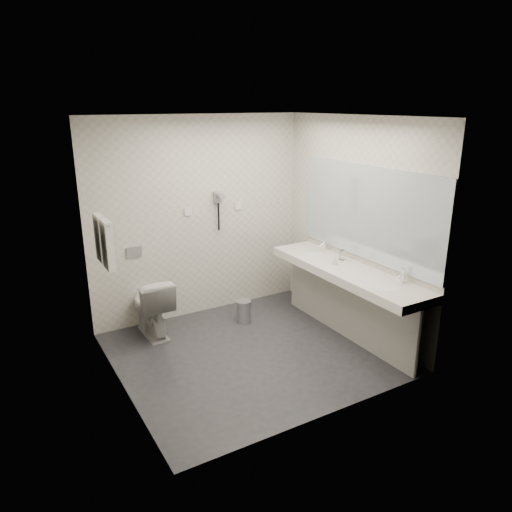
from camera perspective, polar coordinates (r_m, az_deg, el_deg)
floor at (r=5.41m, az=-0.58°, el=-11.32°), size 2.80×2.80×0.00m
ceiling at (r=4.73m, az=-0.68°, el=16.17°), size 2.80×2.80×0.00m
wall_back at (r=6.06m, az=-6.75°, el=4.45°), size 2.80×0.00×2.80m
wall_front at (r=3.91m, az=8.87°, el=-3.14°), size 2.80×0.00×2.80m
wall_left at (r=4.44m, az=-16.53°, el=-1.13°), size 0.00×2.60×2.60m
wall_right at (r=5.73m, az=11.65°, el=3.44°), size 0.00×2.60×2.60m
vanity_counter at (r=5.54m, az=10.60°, el=-1.86°), size 0.55×2.20×0.10m
vanity_panel at (r=5.71m, az=10.55°, el=-5.84°), size 0.03×2.15×0.75m
vanity_post_near at (r=5.07m, az=18.55°, el=-9.65°), size 0.06×0.06×0.75m
vanity_post_far at (r=6.48m, az=4.79°, el=-2.68°), size 0.06×0.06×0.75m
mirror at (r=5.53m, az=13.04°, el=4.97°), size 0.02×2.20×1.05m
basin_near at (r=5.09m, az=15.38°, el=-3.58°), size 0.40×0.31×0.05m
basin_far at (r=6.00m, az=6.60°, el=0.23°), size 0.40×0.31×0.05m
faucet_near at (r=5.19m, az=16.98°, el=-2.23°), size 0.04×0.04×0.15m
faucet_far at (r=6.09m, az=8.10°, el=1.32°), size 0.04×0.04×0.15m
soap_bottle_a at (r=5.58m, az=9.29°, el=-0.55°), size 0.06×0.06×0.10m
glass_left at (r=5.77m, az=10.13°, el=0.12°), size 0.08×0.08×0.12m
toilet at (r=5.79m, az=-12.30°, el=-5.81°), size 0.40×0.71×0.71m
flush_plate at (r=5.85m, az=-14.22°, el=0.49°), size 0.18×0.02×0.12m
pedal_bin at (r=6.06m, az=-1.47°, el=-6.60°), size 0.19×0.19×0.27m
bin_lid at (r=6.00m, az=-1.48°, el=-5.38°), size 0.19×0.19×0.02m
towel_rail at (r=4.89m, az=-17.88°, el=4.11°), size 0.02×0.62×0.02m
towel_near at (r=4.81m, az=-17.14°, el=1.26°), size 0.07×0.24×0.48m
towel_far at (r=5.07m, az=-17.90°, el=2.03°), size 0.07×0.24×0.48m
dryer_cradle at (r=6.08m, az=-4.55°, el=6.98°), size 0.10×0.04×0.14m
dryer_barrel at (r=6.01m, az=-4.26°, el=7.16°), size 0.08×0.14×0.08m
dryer_cord at (r=6.12m, az=-4.43°, el=4.66°), size 0.02×0.02×0.35m
switch_plate_a at (r=5.97m, az=-8.06°, el=5.18°), size 0.09×0.02×0.09m
switch_plate_b at (r=6.26m, az=-2.11°, el=5.93°), size 0.09×0.02×0.09m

